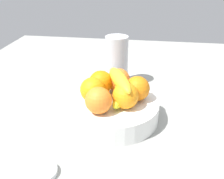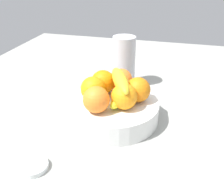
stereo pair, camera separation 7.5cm
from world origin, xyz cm
name	(u,v)px [view 1 (the left image)]	position (x,y,z in cm)	size (l,w,h in cm)	color
ground_plane	(115,130)	(0.00, 0.00, -1.50)	(180.00, 140.00, 3.00)	gray
fruit_bowl	(112,110)	(-3.73, -1.45, 2.91)	(27.58, 27.58, 5.82)	white
orange_front_left	(93,90)	(-3.34, -7.05, 9.49)	(7.34, 7.34, 7.34)	orange
orange_front_right	(98,100)	(2.67, -4.13, 9.49)	(7.34, 7.34, 7.34)	orange
orange_center	(126,96)	(-1.08, 2.76, 9.49)	(7.34, 7.34, 7.34)	orange
orange_back_left	(137,88)	(-6.16, 5.65, 9.49)	(7.34, 7.34, 7.34)	orange
orange_back_right	(118,80)	(-11.37, -0.61, 9.49)	(7.34, 7.34, 7.34)	orange
orange_top_stack	(101,82)	(-8.69, -5.66, 9.49)	(7.34, 7.34, 7.34)	orange
banana_bunch	(122,86)	(-5.79, 1.11, 10.02)	(18.65, 10.64, 8.40)	yellow
thermos_tumbler	(117,61)	(-27.76, -3.37, 9.41)	(8.36, 8.36, 18.82)	#B6B8BF
jar_lid	(41,172)	(21.56, -13.63, 0.60)	(7.12, 7.12, 1.20)	white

